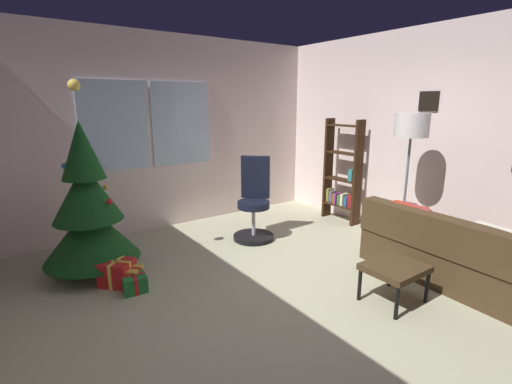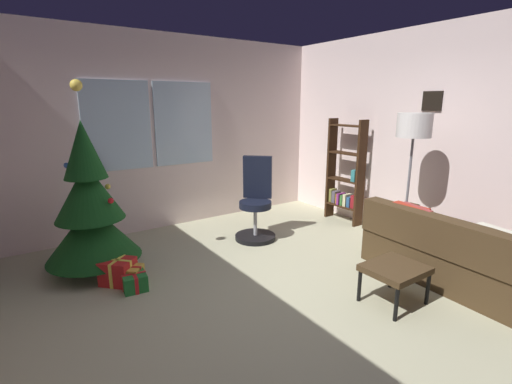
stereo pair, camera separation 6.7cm
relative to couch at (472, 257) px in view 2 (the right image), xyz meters
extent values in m
cube|color=#B2B18F|center=(-1.76, 0.73, -0.32)|extent=(4.82, 5.59, 0.10)
cube|color=silver|center=(-1.76, 3.58, 1.13)|extent=(4.82, 0.10, 2.80)
cube|color=silver|center=(-2.60, 3.52, 1.27)|extent=(0.90, 0.03, 1.20)
cube|color=silver|center=(-1.64, 3.52, 1.27)|extent=(0.90, 0.03, 1.20)
cube|color=silver|center=(0.70, 0.73, 1.13)|extent=(0.10, 5.59, 2.80)
cube|color=black|center=(0.64, 1.01, 1.59)|extent=(0.02, 0.26, 0.24)
cube|color=#43311C|center=(-0.10, 0.10, -0.08)|extent=(0.95, 1.88, 0.39)
cube|color=#43311C|center=(-0.45, 0.12, 0.30)|extent=(0.30, 1.84, 0.37)
cube|color=#43311C|center=(-0.05, 0.95, 0.21)|extent=(0.86, 0.19, 0.20)
cube|color=#AE2F1C|center=(-0.30, 0.56, 0.28)|extent=(0.12, 0.40, 0.40)
cube|color=beige|center=(-0.35, -0.34, 0.28)|extent=(0.22, 0.42, 0.41)
cube|color=#963634|center=(-0.31, 0.49, 0.28)|extent=(0.26, 0.43, 0.41)
cube|color=#43311C|center=(-1.04, 0.20, 0.07)|extent=(0.54, 0.46, 0.06)
cylinder|color=black|center=(-1.28, -0.01, -0.12)|extent=(0.04, 0.04, 0.31)
cylinder|color=black|center=(-0.80, -0.01, -0.12)|extent=(0.04, 0.04, 0.31)
cylinder|color=black|center=(-1.28, 0.40, -0.12)|extent=(0.04, 0.04, 0.31)
cylinder|color=black|center=(-0.80, 0.40, -0.12)|extent=(0.04, 0.04, 0.31)
cylinder|color=#4C331E|center=(-3.22, 2.51, -0.19)|extent=(0.12, 0.12, 0.16)
cone|color=#134318|center=(-3.22, 2.51, 0.19)|extent=(1.00, 1.00, 0.61)
cone|color=#134318|center=(-3.22, 2.51, 0.65)|extent=(0.72, 0.72, 0.61)
cone|color=#134318|center=(-3.22, 2.51, 1.10)|extent=(0.44, 0.44, 0.61)
sphere|color=red|center=(-3.05, 2.27, 0.57)|extent=(0.06, 0.06, 0.06)
sphere|color=gold|center=(-2.98, 2.66, 0.64)|extent=(0.06, 0.06, 0.06)
sphere|color=silver|center=(-2.96, 2.72, 0.43)|extent=(0.07, 0.07, 0.07)
sphere|color=blue|center=(-3.38, 2.64, 0.93)|extent=(0.06, 0.06, 0.06)
sphere|color=#F2D14C|center=(-3.22, 2.51, 1.75)|extent=(0.12, 0.12, 0.12)
cube|color=red|center=(-3.09, 2.07, -0.14)|extent=(0.41, 0.41, 0.26)
cube|color=#EAD84C|center=(-3.09, 2.07, -0.14)|extent=(0.25, 0.25, 0.27)
cube|color=#EAD84C|center=(-3.09, 2.07, -0.14)|extent=(0.22, 0.22, 0.27)
cube|color=#1E722D|center=(-2.99, 1.84, -0.19)|extent=(0.25, 0.28, 0.17)
cube|color=red|center=(-2.99, 1.84, -0.19)|extent=(0.06, 0.27, 0.18)
cube|color=red|center=(-2.99, 1.84, -0.19)|extent=(0.24, 0.06, 0.18)
cube|color=gold|center=(-3.02, 2.00, -0.18)|extent=(0.37, 0.36, 0.19)
cube|color=#B21919|center=(-3.02, 2.00, -0.18)|extent=(0.17, 0.19, 0.20)
cube|color=#B21919|center=(-3.02, 2.00, -0.18)|extent=(0.27, 0.24, 0.20)
cylinder|color=black|center=(-1.18, 2.30, -0.24)|extent=(0.56, 0.56, 0.06)
cylinder|color=#B2B2B7|center=(-1.18, 2.30, 0.01)|extent=(0.05, 0.05, 0.44)
cylinder|color=black|center=(-1.18, 2.30, 0.22)|extent=(0.44, 0.44, 0.09)
cube|color=black|center=(-1.05, 2.44, 0.57)|extent=(0.35, 0.34, 0.59)
cube|color=#321E10|center=(0.43, 1.88, 0.53)|extent=(0.18, 0.04, 1.61)
cube|color=#321E10|center=(0.43, 2.48, 0.53)|extent=(0.18, 0.04, 1.61)
cube|color=#321E10|center=(0.43, 2.18, -0.02)|extent=(0.18, 0.56, 0.02)
cube|color=#321E10|center=(0.43, 2.18, 0.40)|extent=(0.18, 0.56, 0.02)
cube|color=#321E10|center=(0.43, 2.18, 0.82)|extent=(0.18, 0.56, 0.02)
cube|color=#321E10|center=(0.43, 2.18, 1.23)|extent=(0.18, 0.56, 0.02)
cube|color=maroon|center=(0.46, 1.98, 0.09)|extent=(0.13, 0.07, 0.20)
cube|color=#284F7F|center=(0.45, 2.04, 0.07)|extent=(0.15, 0.06, 0.16)
cube|color=beige|center=(0.44, 2.11, 0.09)|extent=(0.16, 0.05, 0.19)
cube|color=#3A7635|center=(0.44, 2.18, 0.07)|extent=(0.16, 0.05, 0.16)
cube|color=#7B2876|center=(0.44, 2.24, 0.08)|extent=(0.17, 0.04, 0.18)
cube|color=#B77A27|center=(0.46, 2.29, 0.07)|extent=(0.13, 0.05, 0.16)
cube|color=#54505E|center=(0.45, 2.36, 0.08)|extent=(0.14, 0.07, 0.19)
cube|color=olive|center=(0.46, 2.45, 0.09)|extent=(0.13, 0.07, 0.21)
cube|color=teal|center=(0.45, 1.98, 0.50)|extent=(0.15, 0.07, 0.18)
cylinder|color=slate|center=(0.07, 0.85, -0.26)|extent=(0.28, 0.28, 0.03)
cylinder|color=slate|center=(0.07, 0.85, 0.47)|extent=(0.03, 0.03, 1.42)
cylinder|color=silver|center=(0.07, 0.85, 1.32)|extent=(0.39, 0.39, 0.28)
camera|label=1|loc=(-3.94, -1.62, 1.58)|focal=25.73mm
camera|label=2|loc=(-3.89, -1.66, 1.58)|focal=25.73mm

